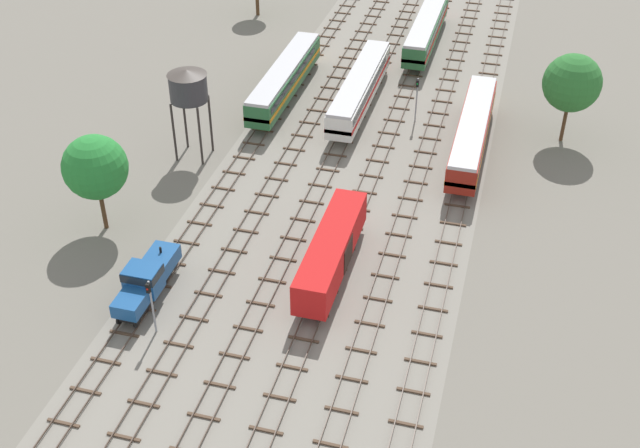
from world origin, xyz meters
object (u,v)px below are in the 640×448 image
at_px(shunter_loco_far_left_nearest, 146,279).
at_px(water_tower, 188,86).
at_px(diesel_railcar_right_mid, 473,131).
at_px(diesel_railcar_far_left_far, 285,77).
at_px(signal_post_nearest, 151,301).
at_px(signal_post_near, 417,95).
at_px(freight_boxcar_centre_near, 331,250).
at_px(diesel_railcar_centre_left_midfar, 360,87).
at_px(diesel_railcar_centre_farther, 426,28).

height_order(shunter_loco_far_left_nearest, water_tower, water_tower).
height_order(diesel_railcar_right_mid, diesel_railcar_far_left_far, same).
relative_size(signal_post_nearest, signal_post_near, 0.96).
bearing_deg(freight_boxcar_centre_near, diesel_railcar_far_left_far, 114.03).
distance_m(freight_boxcar_centre_near, diesel_railcar_centre_left_midfar, 30.06).
distance_m(freight_boxcar_centre_near, signal_post_nearest, 15.26).
height_order(diesel_railcar_centre_left_midfar, signal_post_nearest, signal_post_nearest).
bearing_deg(signal_post_near, diesel_railcar_far_left_far, 173.53).
relative_size(diesel_railcar_right_mid, signal_post_near, 3.95).
distance_m(diesel_railcar_right_mid, water_tower, 28.97).
bearing_deg(freight_boxcar_centre_near, signal_post_nearest, -136.98).
distance_m(diesel_railcar_centre_left_midfar, signal_post_near, 6.89).
xyz_separation_m(diesel_railcar_far_left_far, water_tower, (-5.09, -14.96, 5.23)).
height_order(water_tower, signal_post_near, water_tower).
bearing_deg(diesel_railcar_centre_farther, freight_boxcar_centre_near, -89.99).
distance_m(diesel_railcar_far_left_far, signal_post_nearest, 40.44).
bearing_deg(shunter_loco_far_left_nearest, diesel_railcar_centre_left_midfar, 76.32).
height_order(shunter_loco_far_left_nearest, diesel_railcar_far_left_far, diesel_railcar_far_left_far).
bearing_deg(diesel_railcar_centre_farther, water_tower, -118.44).
bearing_deg(signal_post_nearest, freight_boxcar_centre_near, 43.02).
xyz_separation_m(water_tower, signal_post_near, (20.68, 13.19, -4.52)).
xyz_separation_m(freight_boxcar_centre_near, diesel_railcar_centre_farther, (-0.01, 49.08, 0.15)).
bearing_deg(diesel_railcar_right_mid, diesel_railcar_centre_left_midfar, 153.25).
relative_size(diesel_railcar_centre_farther, water_tower, 2.14).
distance_m(diesel_railcar_far_left_far, water_tower, 16.65).
bearing_deg(water_tower, diesel_railcar_far_left_far, 71.22).
distance_m(diesel_railcar_right_mid, diesel_railcar_centre_left_midfar, 14.96).
relative_size(diesel_railcar_centre_left_midfar, diesel_railcar_centre_farther, 1.00).
bearing_deg(freight_boxcar_centre_near, water_tower, 140.87).
bearing_deg(diesel_railcar_right_mid, water_tower, -163.74).
distance_m(water_tower, signal_post_nearest, 26.85).
relative_size(diesel_railcar_far_left_far, water_tower, 2.14).
height_order(signal_post_nearest, signal_post_near, signal_post_near).
distance_m(shunter_loco_far_left_nearest, diesel_railcar_far_left_far, 36.84).
xyz_separation_m(diesel_railcar_centre_left_midfar, diesel_railcar_far_left_far, (-8.91, 0.25, 0.00)).
bearing_deg(shunter_loco_far_left_nearest, signal_post_near, 66.03).
bearing_deg(signal_post_nearest, signal_post_near, 70.91).
bearing_deg(diesel_railcar_centre_farther, diesel_railcar_centre_left_midfar, -102.96).
bearing_deg(signal_post_near, signal_post_nearest, -109.09).
xyz_separation_m(shunter_loco_far_left_nearest, signal_post_nearest, (2.23, -3.54, 1.19)).
height_order(diesel_railcar_centre_farther, water_tower, water_tower).
bearing_deg(diesel_railcar_centre_left_midfar, diesel_railcar_far_left_far, 178.39).
bearing_deg(freight_boxcar_centre_near, shunter_loco_far_left_nearest, -152.84).
bearing_deg(signal_post_near, shunter_loco_far_left_nearest, -113.97).
bearing_deg(diesel_railcar_right_mid, freight_boxcar_centre_near, -111.16).
relative_size(freight_boxcar_centre_near, diesel_railcar_right_mid, 0.68).
distance_m(signal_post_nearest, signal_post_near, 40.85).
distance_m(diesel_railcar_right_mid, signal_post_nearest, 38.95).
bearing_deg(water_tower, diesel_railcar_centre_farther, 61.56).
distance_m(diesel_railcar_centre_farther, signal_post_nearest, 60.52).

